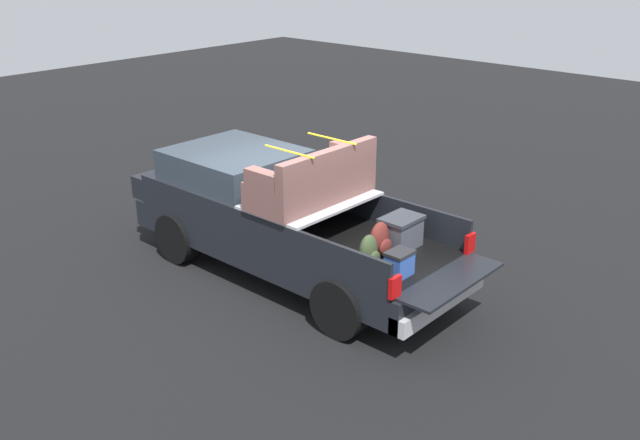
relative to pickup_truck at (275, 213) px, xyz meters
name	(u,v)px	position (x,y,z in m)	size (l,w,h in m)	color
ground_plane	(292,274)	(-0.35, 0.00, -0.95)	(40.00, 40.00, 0.00)	black
pickup_truck	(275,213)	(0.00, 0.00, 0.00)	(6.05, 2.06, 2.23)	black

